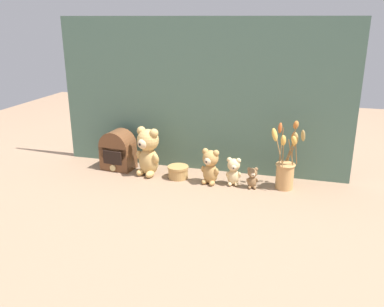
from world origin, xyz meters
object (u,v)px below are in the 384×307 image
object	(u,v)px
teddy_bear_small	(234,171)
vintage_radio	(118,151)
teddy_bear_medium	(210,166)
decorative_tin_tall	(178,172)
teddy_bear_tiny	(252,177)
flower_vase	(286,168)
teddy_bear_large	(148,151)

from	to	relation	value
teddy_bear_small	vintage_radio	bearing A→B (deg)	175.07
teddy_bear_medium	decorative_tin_tall	bearing A→B (deg)	171.43
teddy_bear_tiny	decorative_tin_tall	distance (m)	0.37
teddy_bear_small	flower_vase	size ratio (longest dim) A/B	0.42
vintage_radio	teddy_bear_small	bearing A→B (deg)	-4.93
flower_vase	teddy_bear_small	bearing A→B (deg)	-174.63
teddy_bear_tiny	decorative_tin_tall	size ratio (longest dim) A/B	0.99
teddy_bear_large	teddy_bear_tiny	size ratio (longest dim) A/B	2.41
vintage_radio	teddy_bear_medium	bearing A→B (deg)	-7.49
flower_vase	vintage_radio	bearing A→B (deg)	177.92
teddy_bear_large	decorative_tin_tall	size ratio (longest dim) A/B	2.38
teddy_bear_small	decorative_tin_tall	world-z (taller)	teddy_bear_small
teddy_bear_tiny	vintage_radio	xyz separation A→B (m)	(-0.71, 0.07, 0.04)
teddy_bear_medium	flower_vase	distance (m)	0.35
teddy_bear_tiny	vintage_radio	size ratio (longest dim) A/B	0.49
vintage_radio	decorative_tin_tall	bearing A→B (deg)	-6.96
teddy_bear_small	flower_vase	xyz separation A→B (m)	(0.24, 0.02, 0.03)
vintage_radio	flower_vase	bearing A→B (deg)	-2.08
teddy_bear_small	teddy_bear_tiny	xyz separation A→B (m)	(0.09, -0.01, -0.02)
teddy_bear_large	decorative_tin_tall	distance (m)	0.18
teddy_bear_medium	teddy_bear_small	distance (m)	0.11
teddy_bear_medium	vintage_radio	world-z (taller)	vintage_radio
flower_vase	vintage_radio	size ratio (longest dim) A/B	1.54
teddy_bear_small	vintage_radio	size ratio (longest dim) A/B	0.65
teddy_bear_small	decorative_tin_tall	distance (m)	0.28
teddy_bear_large	teddy_bear_medium	bearing A→B (deg)	-4.43
teddy_bear_tiny	vintage_radio	bearing A→B (deg)	174.54
teddy_bear_small	vintage_radio	distance (m)	0.62
teddy_bear_tiny	decorative_tin_tall	bearing A→B (deg)	175.93
flower_vase	vintage_radio	xyz separation A→B (m)	(-0.85, 0.03, -0.00)
teddy_bear_medium	teddy_bear_large	bearing A→B (deg)	175.57
teddy_bear_tiny	decorative_tin_tall	world-z (taller)	teddy_bear_tiny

